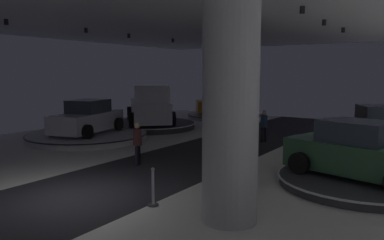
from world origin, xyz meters
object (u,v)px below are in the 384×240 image
Objects in this scene: display_platform_far_right at (378,148)px; display_platform_mid_right at (358,181)px; display_platform_mid_left at (88,136)px; display_car_far_right at (380,127)px; pickup_truck_far_left at (150,108)px; display_car_mid_right at (359,152)px; visitor_walking_near at (137,141)px; column_right at (231,102)px; display_platform_far_left at (150,125)px; display_car_deep_left at (224,104)px; visitor_walking_far at (264,124)px; display_car_mid_left at (87,118)px; display_platform_deep_left at (224,116)px.

display_platform_far_right is 1.06× the size of display_platform_mid_right.
display_car_far_right reaches higher than display_platform_mid_left.
pickup_truck_far_left is 13.99m from display_car_mid_right.
pickup_truck_far_left is 9.17m from visitor_walking_near.
display_platform_mid_right is at bearing -3.85° from display_platform_mid_left.
display_car_mid_right is (1.94, 4.55, -1.71)m from column_right.
display_car_deep_left is (1.27, 7.14, 0.86)m from display_platform_far_left.
display_car_mid_right reaches higher than display_platform_mid_right.
column_right reaches higher than display_platform_far_left.
display_platform_far_right is at bearing 92.31° from display_car_mid_right.
visitor_walking_near is (-5.35, 2.80, -1.84)m from column_right.
visitor_walking_far is (7.81, -0.57, 0.71)m from display_platform_far_left.
display_car_mid_left reaches higher than display_platform_mid_left.
pickup_truck_far_left is 1.16× the size of display_car_mid_right.
display_platform_deep_left is (1.07, 7.39, -1.13)m from pickup_truck_far_left.
display_car_mid_left is 4.94m from display_platform_far_left.
display_platform_deep_left is (-9.84, 17.47, -2.58)m from column_right.
display_car_mid_left is at bearing -159.31° from display_car_far_right.
display_car_far_right is 0.95× the size of display_platform_mid_right.
display_car_deep_left is 17.54m from display_platform_mid_right.
display_car_deep_left is 15.33m from visitor_walking_near.
display_car_deep_left is at bearing 148.34° from display_platform_far_right.
display_car_mid_right is at bearing 13.50° from visitor_walking_near.
display_car_deep_left is 17.49m from display_car_mid_right.
display_platform_deep_left is 1.09× the size of display_platform_far_right.
display_platform_mid_right is at bearing 66.51° from column_right.
column_right is 6.31m from visitor_walking_near.
display_platform_mid_left is at bearing 176.15° from display_platform_mid_right.
column_right is 0.97× the size of display_platform_far_left.
display_platform_deep_left is at bearing 107.03° from visitor_walking_near.
display_car_mid_left is 13.79m from display_car_far_right.
display_car_mid_left is 0.82× the size of display_platform_deep_left.
visitor_walking_near is (-7.29, -1.75, -0.13)m from display_car_mid_right.
display_car_mid_right is 7.50m from visitor_walking_near.
display_platform_far_left is 14.32m from display_car_mid_right.
display_car_mid_right is (0.23, -5.76, 0.86)m from display_platform_far_right.
visitor_walking_near is (5.80, -2.63, 0.72)m from display_platform_mid_left.
display_car_mid_right reaches higher than display_platform_deep_left.
display_car_deep_left is 2.78× the size of visitor_walking_near.
display_car_far_right is at bearing 1.10° from pickup_truck_far_left.
visitor_walking_near is (-7.09, -7.53, -0.17)m from display_car_far_right.
display_platform_deep_left is 13.59m from display_platform_far_right.
display_car_mid_right is at bearing -47.53° from display_car_deep_left.
column_right is 14.92m from pickup_truck_far_left.
display_platform_mid_left is at bearing -151.14° from visitor_walking_far.
display_platform_far_left is (0.03, 4.85, -0.89)m from display_car_mid_left.
display_platform_far_left is 1.14m from pickup_truck_far_left.
display_car_mid_right is at bearing -23.30° from pickup_truck_far_left.
display_car_mid_left is at bearing -159.33° from display_platform_far_right.
visitor_walking_far reaches higher than display_platform_far_left.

